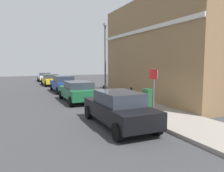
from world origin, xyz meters
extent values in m
plane|color=#38383A|center=(0.00, 0.00, 0.00)|extent=(80.00, 80.00, 0.00)
cube|color=gray|center=(1.81, 6.00, 0.07)|extent=(2.79, 30.00, 0.15)
cube|color=olive|center=(7.02, 3.69, 3.62)|extent=(7.65, 11.38, 7.23)
cube|color=silver|center=(3.16, 3.69, 4.92)|extent=(0.12, 11.38, 0.24)
cube|color=black|center=(-0.91, -1.29, 0.64)|extent=(1.78, 4.47, 0.65)
cube|color=#2D333D|center=(-0.92, -1.35, 1.22)|extent=(1.54, 2.26, 0.54)
cylinder|color=black|center=(-1.69, 0.40, 0.32)|extent=(0.23, 0.64, 0.64)
cylinder|color=black|center=(-0.09, 0.37, 0.32)|extent=(0.23, 0.64, 0.64)
cylinder|color=black|center=(-1.74, -2.95, 0.32)|extent=(0.23, 0.64, 0.64)
cylinder|color=black|center=(-0.14, -2.97, 0.32)|extent=(0.23, 0.64, 0.64)
cube|color=#195933|center=(-0.90, 5.22, 0.65)|extent=(1.84, 4.35, 0.66)
cube|color=#2D333D|center=(-0.90, 4.99, 1.20)|extent=(1.62, 2.17, 0.48)
cylinder|color=black|center=(-1.77, 6.85, 0.32)|extent=(0.22, 0.64, 0.64)
cylinder|color=black|center=(-0.03, 6.84, 0.32)|extent=(0.22, 0.64, 0.64)
cylinder|color=black|center=(-1.77, 3.61, 0.32)|extent=(0.22, 0.64, 0.64)
cylinder|color=black|center=(-0.04, 3.60, 0.32)|extent=(0.22, 0.64, 0.64)
cube|color=navy|center=(-0.76, 10.87, 0.66)|extent=(1.80, 4.22, 0.68)
cube|color=#2D333D|center=(-0.76, 10.69, 1.26)|extent=(1.56, 2.18, 0.54)
cylinder|color=black|center=(-1.60, 12.40, 0.32)|extent=(0.23, 0.64, 0.64)
cylinder|color=black|center=(0.03, 12.43, 0.32)|extent=(0.23, 0.64, 0.64)
cylinder|color=black|center=(-1.56, 9.31, 0.32)|extent=(0.23, 0.64, 0.64)
cylinder|color=black|center=(0.08, 9.33, 0.32)|extent=(0.23, 0.64, 0.64)
cube|color=gold|center=(-0.93, 17.63, 0.61)|extent=(1.79, 4.28, 0.57)
cube|color=#2D333D|center=(-0.92, 17.40, 1.13)|extent=(1.52, 2.07, 0.52)
cylinder|color=black|center=(-1.76, 19.18, 0.32)|extent=(0.24, 0.65, 0.64)
cylinder|color=black|center=(-0.19, 19.22, 0.32)|extent=(0.24, 0.65, 0.64)
cylinder|color=black|center=(-1.67, 16.04, 0.32)|extent=(0.24, 0.65, 0.64)
cylinder|color=black|center=(-0.10, 16.09, 0.32)|extent=(0.24, 0.65, 0.64)
cube|color=silver|center=(-0.81, 24.26, 0.60)|extent=(1.78, 3.98, 0.57)
cube|color=#2D333D|center=(-0.81, 24.19, 1.08)|extent=(1.54, 1.91, 0.43)
cylinder|color=black|center=(-1.60, 25.70, 0.32)|extent=(0.23, 0.64, 0.64)
cylinder|color=black|center=(0.03, 25.68, 0.32)|extent=(0.23, 0.64, 0.64)
cylinder|color=black|center=(-1.64, 22.85, 0.32)|extent=(0.23, 0.64, 0.64)
cylinder|color=black|center=(-0.01, 22.83, 0.32)|extent=(0.23, 0.64, 0.64)
cube|color=#1E4C28|center=(1.70, 0.35, 0.72)|extent=(0.40, 0.55, 1.15)
cube|color=#333333|center=(1.70, 0.35, 0.19)|extent=(0.46, 0.61, 0.08)
cylinder|color=black|center=(1.80, 2.38, 0.62)|extent=(0.12, 0.12, 0.95)
sphere|color=black|center=(1.80, 2.38, 1.12)|extent=(0.14, 0.14, 0.14)
cylinder|color=black|center=(0.66, 4.19, 0.62)|extent=(0.12, 0.12, 0.95)
sphere|color=black|center=(0.66, 4.19, 1.12)|extent=(0.14, 0.14, 0.14)
cylinder|color=#59595B|center=(0.74, -1.50, 1.30)|extent=(0.08, 0.08, 2.30)
cube|color=white|center=(0.72, -1.50, 2.20)|extent=(0.03, 0.56, 0.40)
cube|color=red|center=(0.70, -1.50, 2.20)|extent=(0.01, 0.60, 0.44)
cylinder|color=#59595B|center=(1.84, 6.74, 2.90)|extent=(0.14, 0.14, 5.50)
cube|color=#A5A599|center=(1.84, 6.74, 5.77)|extent=(0.20, 0.44, 0.20)
camera|label=1|loc=(-4.87, -9.37, 2.67)|focal=34.36mm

